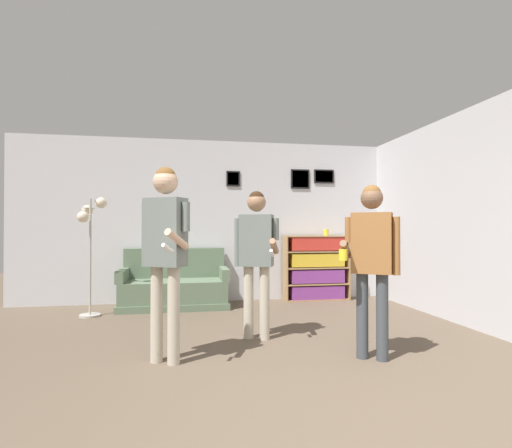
{
  "coord_description": "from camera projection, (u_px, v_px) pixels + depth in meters",
  "views": [
    {
      "loc": [
        -0.93,
        -1.96,
        1.21
      ],
      "look_at": [
        -0.16,
        2.38,
        1.27
      ],
      "focal_mm": 28.0,
      "sensor_mm": 36.0,
      "label": 1
    }
  ],
  "objects": [
    {
      "name": "person_watcher_holding_cup",
      "position": [
        372.0,
        252.0,
        3.71
      ],
      "size": [
        0.58,
        0.37,
        1.62
      ],
      "color": "#3D4247",
      "rests_on": "ground_plane"
    },
    {
      "name": "drinking_cup",
      "position": [
        326.0,
        232.0,
        6.85
      ],
      "size": [
        0.08,
        0.08,
        0.11
      ],
      "color": "yellow",
      "rests_on": "bookshelf"
    },
    {
      "name": "couch",
      "position": [
        174.0,
        288.0,
        6.2
      ],
      "size": [
        1.65,
        0.8,
        0.9
      ],
      "color": "#5B7056",
      "rests_on": "ground_plane"
    },
    {
      "name": "bookshelf",
      "position": [
        316.0,
        268.0,
        6.81
      ],
      "size": [
        1.12,
        0.3,
        1.1
      ],
      "color": "#A87F51",
      "rests_on": "ground_plane"
    },
    {
      "name": "person_player_foreground_left",
      "position": [
        165.0,
        241.0,
        3.61
      ],
      "size": [
        0.44,
        0.61,
        1.78
      ],
      "color": "#B7AD99",
      "rests_on": "ground_plane"
    },
    {
      "name": "wall_right",
      "position": [
        471.0,
        218.0,
        4.88
      ],
      "size": [
        0.06,
        7.16,
        2.7
      ],
      "color": "silver",
      "rests_on": "ground_plane"
    },
    {
      "name": "person_player_foreground_center",
      "position": [
        256.0,
        248.0,
        4.4
      ],
      "size": [
        0.47,
        0.56,
        1.63
      ],
      "color": "#B7AD99",
      "rests_on": "ground_plane"
    },
    {
      "name": "wall_back",
      "position": [
        241.0,
        221.0,
        6.81
      ],
      "size": [
        7.37,
        0.08,
        2.7
      ],
      "color": "silver",
      "rests_on": "ground_plane"
    },
    {
      "name": "floor_lamp",
      "position": [
        90.0,
        231.0,
        5.52
      ],
      "size": [
        0.36,
        0.4,
        1.65
      ],
      "color": "#ADA89E",
      "rests_on": "ground_plane"
    }
  ]
}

